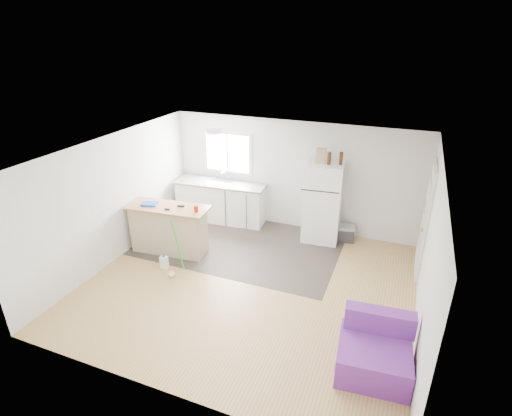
{
  "coord_description": "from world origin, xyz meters",
  "views": [
    {
      "loc": [
        2.27,
        -5.41,
        4.13
      ],
      "look_at": [
        -0.15,
        0.7,
        1.16
      ],
      "focal_mm": 28.0,
      "sensor_mm": 36.0,
      "label": 1
    }
  ],
  "objects": [
    {
      "name": "interior_door",
      "position": [
        2.72,
        1.55,
        1.02
      ],
      "size": [
        0.11,
        0.92,
        2.1
      ],
      "color": "white",
      "rests_on": "right_wall"
    },
    {
      "name": "cardboard_box",
      "position": [
        0.67,
        2.1,
        1.84
      ],
      "size": [
        0.21,
        0.13,
        0.3
      ],
      "primitive_type": "cube",
      "rotation": [
        0.0,
        0.0,
        0.15
      ],
      "color": "tan",
      "rests_on": "refrigerator"
    },
    {
      "name": "room",
      "position": [
        0.0,
        0.0,
        1.2
      ],
      "size": [
        5.51,
        5.01,
        2.41
      ],
      "color": "#A78046",
      "rests_on": "ground"
    },
    {
      "name": "kitchen_cabinets",
      "position": [
        -1.6,
        2.18,
        0.47
      ],
      "size": [
        2.13,
        0.81,
        1.21
      ],
      "rotation": [
        0.0,
        0.0,
        0.08
      ],
      "color": "white",
      "rests_on": "floor"
    },
    {
      "name": "refrigerator",
      "position": [
        0.77,
        2.13,
        0.84
      ],
      "size": [
        0.8,
        0.77,
        1.69
      ],
      "rotation": [
        0.0,
        0.0,
        0.09
      ],
      "color": "white",
      "rests_on": "floor"
    },
    {
      "name": "bottle_right",
      "position": [
        1.06,
        2.14,
        1.81
      ],
      "size": [
        0.09,
        0.09,
        0.25
      ],
      "primitive_type": "cylinder",
      "rotation": [
        0.0,
        0.0,
        -0.32
      ],
      "color": "#3D200B",
      "rests_on": "refrigerator"
    },
    {
      "name": "peninsula",
      "position": [
        -1.93,
        0.5,
        0.5
      ],
      "size": [
        1.64,
        0.75,
        0.98
      ],
      "rotation": [
        0.0,
        0.0,
        0.09
      ],
      "color": "tan",
      "rests_on": "floor"
    },
    {
      "name": "cooler",
      "position": [
        1.24,
        2.22,
        0.17
      ],
      "size": [
        0.5,
        0.39,
        0.34
      ],
      "rotation": [
        0.0,
        0.0,
        0.21
      ],
      "color": "#323234",
      "rests_on": "floor"
    },
    {
      "name": "purple_seat",
      "position": [
        2.24,
        -1.16,
        0.27
      ],
      "size": [
        0.99,
        0.94,
        0.75
      ],
      "rotation": [
        0.0,
        0.0,
        0.09
      ],
      "color": "purple",
      "rests_on": "floor"
    },
    {
      "name": "blue_tray",
      "position": [
        -2.29,
        0.45,
        1.0
      ],
      "size": [
        0.35,
        0.3,
        0.04
      ],
      "primitive_type": "cube",
      "rotation": [
        0.0,
        0.0,
        0.31
      ],
      "color": "blue",
      "rests_on": "peninsula"
    },
    {
      "name": "bottle_left",
      "position": [
        0.84,
        2.06,
        1.81
      ],
      "size": [
        0.08,
        0.08,
        0.25
      ],
      "primitive_type": "cylinder",
      "rotation": [
        0.0,
        0.0,
        -0.18
      ],
      "color": "#3D200B",
      "rests_on": "refrigerator"
    },
    {
      "name": "vinyl_zone",
      "position": [
        -0.73,
        1.25,
        0.0
      ],
      "size": [
        4.05,
        2.5,
        0.0
      ],
      "primitive_type": "cube",
      "color": "#2D2722",
      "rests_on": "floor"
    },
    {
      "name": "mop",
      "position": [
        -1.37,
        -0.28,
        0.23
      ],
      "size": [
        0.21,
        0.34,
        1.22
      ],
      "rotation": [
        0.0,
        0.0,
        0.09
      ],
      "color": "green",
      "rests_on": "floor"
    },
    {
      "name": "red_cup",
      "position": [
        -1.28,
        0.5,
        1.04
      ],
      "size": [
        0.11,
        0.11,
        0.12
      ],
      "primitive_type": "cylinder",
      "rotation": [
        0.0,
        0.0,
        -0.43
      ],
      "color": "red",
      "rests_on": "peninsula"
    },
    {
      "name": "window",
      "position": [
        -1.55,
        2.49,
        1.55
      ],
      "size": [
        1.18,
        0.06,
        0.98
      ],
      "color": "white",
      "rests_on": "back_wall"
    },
    {
      "name": "cleaner_jug",
      "position": [
        -1.68,
        -0.12,
        0.13
      ],
      "size": [
        0.14,
        0.1,
        0.3
      ],
      "rotation": [
        0.0,
        0.0,
        -0.05
      ],
      "color": "white",
      "rests_on": "floor"
    },
    {
      "name": "ceiling_fixture",
      "position": [
        -1.2,
        1.2,
        2.36
      ],
      "size": [
        0.3,
        0.3,
        0.07
      ],
      "primitive_type": "cylinder",
      "color": "white",
      "rests_on": "ceiling"
    },
    {
      "name": "tool_a",
      "position": [
        -1.67,
        0.6,
        0.99
      ],
      "size": [
        0.15,
        0.08,
        0.03
      ],
      "primitive_type": "cube",
      "rotation": [
        0.0,
        0.0,
        0.23
      ],
      "color": "black",
      "rests_on": "peninsula"
    },
    {
      "name": "tool_b",
      "position": [
        -1.84,
        0.37,
        0.99
      ],
      "size": [
        0.11,
        0.06,
        0.03
      ],
      "primitive_type": "cube",
      "rotation": [
        0.0,
        0.0,
        0.25
      ],
      "color": "black",
      "rests_on": "peninsula"
    }
  ]
}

